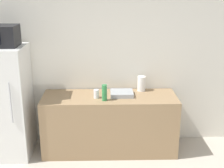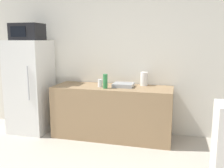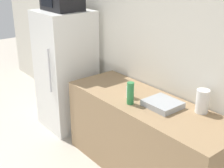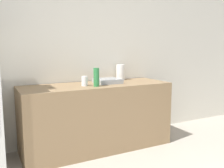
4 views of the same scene
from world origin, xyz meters
name	(u,v)px [view 4 (image 4 of 4)]	position (x,y,z in m)	size (l,w,h in m)	color
wall_back	(70,51)	(0.00, 2.91, 1.30)	(8.00, 0.06, 2.60)	silver
counter	(97,116)	(0.23, 2.53, 0.43)	(1.97, 0.67, 0.87)	#937551
sink_basin	(108,81)	(0.41, 2.56, 0.90)	(0.33, 0.30, 0.06)	#9EA3A8
bottle_tall	(96,77)	(0.16, 2.36, 0.98)	(0.07, 0.07, 0.23)	#2D7F42
bottle_short	(85,81)	(0.04, 2.46, 0.93)	(0.08, 0.08, 0.12)	silver
paper_towel_roll	(120,72)	(0.73, 2.77, 0.98)	(0.12, 0.12, 0.23)	white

